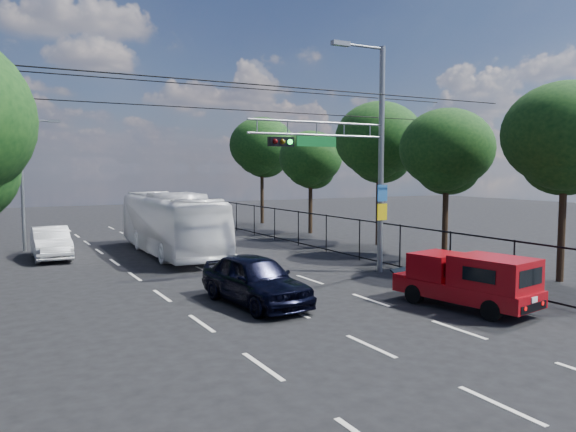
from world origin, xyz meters
TOP-DOWN VIEW (x-y plane):
  - ground at (0.00, 0.00)m, footprint 120.00×120.00m
  - lane_markings at (-0.00, 14.00)m, footprint 6.12×38.00m
  - signal_mast at (5.28, 7.99)m, footprint 6.43×0.39m
  - streetlight_left at (-6.33, 22.00)m, footprint 2.09×0.22m
  - utility_wires at (0.00, 8.83)m, footprint 22.00×5.04m
  - fence_right at (7.60, 12.17)m, footprint 0.06×34.03m
  - tree_right_a at (11.52, 3.02)m, footprint 4.80×4.80m
  - tree_right_b at (11.22, 9.02)m, footprint 4.50×4.50m
  - tree_right_c at (11.82, 15.02)m, footprint 5.10×5.10m
  - tree_right_d at (11.42, 22.02)m, footprint 4.32×4.32m
  - tree_right_e at (11.62, 30.02)m, footprint 5.28×5.28m
  - red_pickup at (5.01, 1.62)m, footprint 2.51×4.92m
  - navy_hatchback at (-0.66, 5.34)m, footprint 2.37×4.98m
  - white_bus at (0.16, 17.38)m, footprint 2.98×11.53m
  - white_van at (-5.50, 18.73)m, footprint 1.72×4.75m

SIDE VIEW (x-z plane):
  - ground at x=0.00m, z-range 0.00..0.00m
  - lane_markings at x=0.00m, z-range 0.00..0.01m
  - white_van at x=-5.50m, z-range 0.00..1.56m
  - navy_hatchback at x=-0.66m, z-range 0.00..1.64m
  - red_pickup at x=5.01m, z-range 0.06..1.81m
  - fence_right at x=7.60m, z-range 0.03..2.03m
  - white_bus at x=0.16m, z-range 0.00..3.19m
  - streetlight_left at x=-6.33m, z-range 0.40..7.48m
  - tree_right_d at x=11.42m, z-range 1.34..8.36m
  - tree_right_b at x=11.22m, z-range 1.40..8.71m
  - signal_mast at x=5.28m, z-range 0.49..9.99m
  - tree_right_a at x=11.52m, z-range 1.50..9.30m
  - tree_right_c at x=11.82m, z-range 1.59..9.88m
  - tree_right_e at x=11.62m, z-range 1.65..10.23m
  - utility_wires at x=0.00m, z-range 6.86..7.60m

